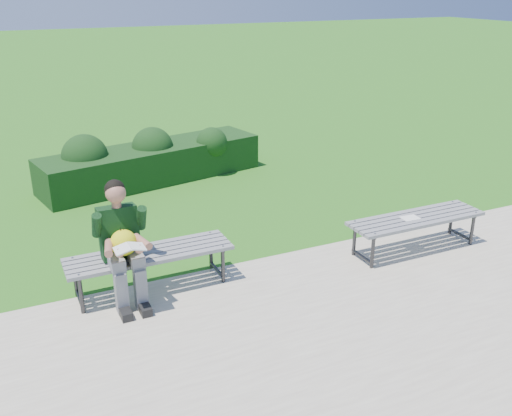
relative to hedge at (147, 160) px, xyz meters
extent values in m
plane|color=#296812|center=(0.28, -3.54, -0.38)|extent=(80.00, 80.00, 0.00)
cube|color=#B8B09C|center=(0.28, -5.29, -0.37)|extent=(30.00, 3.50, 0.02)
cube|color=#164112|center=(0.09, 0.01, -0.08)|extent=(3.94, 1.71, 0.60)
sphere|color=#164112|center=(-1.03, -0.06, 0.19)|extent=(0.88, 0.88, 0.75)
sphere|color=#164112|center=(0.12, 0.04, 0.19)|extent=(0.83, 0.83, 0.70)
sphere|color=#164112|center=(1.15, -0.09, 0.19)|extent=(0.64, 0.64, 0.54)
cube|color=slate|center=(-0.96, -3.91, 0.07)|extent=(1.80, 0.08, 0.04)
cube|color=slate|center=(-0.96, -3.80, 0.07)|extent=(1.80, 0.08, 0.04)
cube|color=slate|center=(-0.96, -3.70, 0.07)|extent=(1.80, 0.09, 0.04)
cube|color=slate|center=(-0.96, -3.60, 0.07)|extent=(1.80, 0.09, 0.04)
cube|color=slate|center=(-0.96, -3.49, 0.07)|extent=(1.80, 0.09, 0.04)
cylinder|color=#2D2D30|center=(-1.74, -3.89, -0.16)|extent=(0.04, 0.04, 0.41)
cylinder|color=#2D2D30|center=(-1.74, -3.51, -0.16)|extent=(0.04, 0.04, 0.41)
cylinder|color=#2D2D30|center=(-1.74, -3.70, 0.03)|extent=(0.04, 0.42, 0.04)
cylinder|color=#2D2D30|center=(-1.74, -3.70, -0.30)|extent=(0.04, 0.42, 0.04)
cylinder|color=gray|center=(-1.74, -3.91, 0.09)|extent=(0.02, 0.02, 0.01)
cylinder|color=gray|center=(-1.74, -3.49, 0.09)|extent=(0.02, 0.02, 0.01)
cylinder|color=#2D2D30|center=(-0.18, -3.89, -0.16)|extent=(0.04, 0.04, 0.41)
cylinder|color=#2D2D30|center=(-0.18, -3.51, -0.16)|extent=(0.04, 0.04, 0.41)
cylinder|color=#2D2D30|center=(-0.18, -3.70, 0.03)|extent=(0.04, 0.42, 0.04)
cylinder|color=#2D2D30|center=(-0.18, -3.70, -0.30)|extent=(0.04, 0.42, 0.04)
cylinder|color=gray|center=(-0.18, -3.91, 0.09)|extent=(0.02, 0.02, 0.01)
cylinder|color=gray|center=(-0.18, -3.49, 0.09)|extent=(0.02, 0.02, 0.01)
cube|color=slate|center=(2.33, -4.34, 0.07)|extent=(1.80, 0.08, 0.04)
cube|color=slate|center=(2.33, -4.24, 0.07)|extent=(1.80, 0.08, 0.04)
cube|color=slate|center=(2.33, -4.14, 0.07)|extent=(1.80, 0.08, 0.04)
cube|color=slate|center=(2.33, -4.03, 0.07)|extent=(1.80, 0.08, 0.04)
cube|color=slate|center=(2.33, -3.93, 0.07)|extent=(1.80, 0.08, 0.04)
cylinder|color=#2D2D30|center=(1.55, -4.33, -0.16)|extent=(0.04, 0.04, 0.41)
cylinder|color=#2D2D30|center=(1.55, -3.95, -0.16)|extent=(0.04, 0.04, 0.41)
cylinder|color=#2D2D30|center=(1.55, -4.14, 0.03)|extent=(0.04, 0.42, 0.04)
cylinder|color=#2D2D30|center=(1.55, -4.14, -0.30)|extent=(0.04, 0.42, 0.04)
cylinder|color=gray|center=(1.55, -4.34, 0.09)|extent=(0.02, 0.02, 0.01)
cylinder|color=gray|center=(1.55, -3.93, 0.09)|extent=(0.02, 0.02, 0.01)
cylinder|color=#2D2D30|center=(3.11, -4.33, -0.16)|extent=(0.04, 0.04, 0.41)
cylinder|color=#2D2D30|center=(3.11, -3.95, -0.16)|extent=(0.04, 0.04, 0.41)
cylinder|color=#2D2D30|center=(3.11, -4.14, 0.03)|extent=(0.04, 0.42, 0.04)
cylinder|color=#2D2D30|center=(3.11, -4.14, -0.30)|extent=(0.04, 0.42, 0.04)
cylinder|color=gray|center=(3.11, -4.34, 0.09)|extent=(0.02, 0.02, 0.01)
cylinder|color=gray|center=(3.11, -3.93, 0.09)|extent=(0.02, 0.02, 0.01)
cube|color=gray|center=(-1.36, -3.86, 0.15)|extent=(0.14, 0.42, 0.13)
cube|color=gray|center=(-1.16, -3.86, 0.15)|extent=(0.14, 0.42, 0.13)
cube|color=gray|center=(-1.36, -4.04, -0.14)|extent=(0.12, 0.13, 0.45)
cube|color=gray|center=(-1.16, -4.04, -0.14)|extent=(0.12, 0.13, 0.45)
cube|color=black|center=(-1.36, -4.14, -0.32)|extent=(0.11, 0.26, 0.09)
cube|color=black|center=(-1.16, -4.14, -0.32)|extent=(0.11, 0.26, 0.09)
cube|color=black|center=(-1.26, -3.66, 0.37)|extent=(0.40, 0.30, 0.59)
cylinder|color=#A96856|center=(-1.26, -3.68, 0.69)|extent=(0.10, 0.10, 0.08)
sphere|color=#A96856|center=(-1.26, -3.70, 0.82)|extent=(0.21, 0.21, 0.21)
sphere|color=black|center=(-1.26, -3.67, 0.85)|extent=(0.21, 0.21, 0.21)
cylinder|color=black|center=(-1.49, -3.76, 0.53)|extent=(0.10, 0.21, 0.30)
cylinder|color=black|center=(-1.03, -3.76, 0.53)|extent=(0.10, 0.21, 0.30)
cylinder|color=#A96856|center=(-1.43, -3.98, 0.36)|extent=(0.14, 0.31, 0.08)
cylinder|color=#A96856|center=(-1.09, -3.98, 0.36)|extent=(0.14, 0.31, 0.08)
sphere|color=#A96856|center=(-1.36, -4.14, 0.36)|extent=(0.09, 0.09, 0.09)
sphere|color=#A96856|center=(-1.16, -4.14, 0.36)|extent=(0.09, 0.09, 0.09)
sphere|color=gold|center=(-1.26, -3.88, 0.34)|extent=(0.27, 0.27, 0.27)
cone|color=orange|center=(-1.26, -3.99, 0.33)|extent=(0.08, 0.08, 0.08)
cone|color=black|center=(-1.27, -3.87, 0.47)|extent=(0.03, 0.05, 0.09)
cone|color=black|center=(-1.24, -3.86, 0.46)|extent=(0.03, 0.04, 0.07)
sphere|color=white|center=(-1.30, -3.98, 0.37)|extent=(0.05, 0.05, 0.05)
sphere|color=white|center=(-1.21, -3.98, 0.37)|extent=(0.05, 0.05, 0.05)
cube|color=white|center=(-1.33, -4.16, 0.40)|extent=(0.15, 0.20, 0.05)
cube|color=white|center=(-1.18, -4.16, 0.40)|extent=(0.15, 0.20, 0.05)
cube|color=white|center=(2.23, -4.14, 0.09)|extent=(0.23, 0.17, 0.01)
camera|label=1|loc=(-2.27, -9.24, 2.82)|focal=40.00mm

